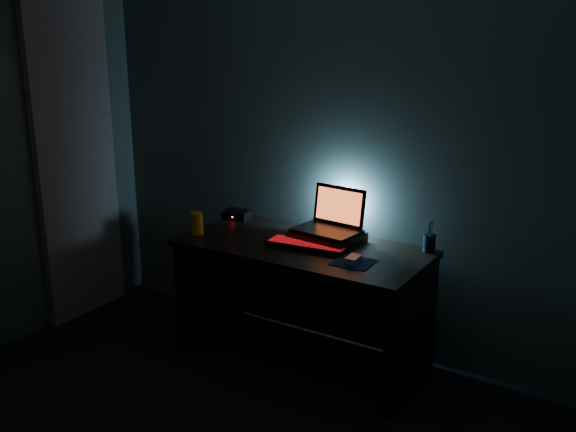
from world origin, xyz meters
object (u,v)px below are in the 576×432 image
object	(u,v)px
laptop	(332,221)
keyboard	(307,245)
juice_glass	(197,223)
mouse	(353,259)
router	(237,214)
pen_cup	(429,243)

from	to	relation	value
laptop	keyboard	world-z (taller)	laptop
juice_glass	keyboard	bearing A→B (deg)	10.64
mouse	keyboard	bearing A→B (deg)	162.82
juice_glass	router	distance (m)	0.41
juice_glass	router	size ratio (longest dim) A/B	0.71
keyboard	laptop	bearing A→B (deg)	71.93
keyboard	mouse	size ratio (longest dim) A/B	4.62
pen_cup	juice_glass	size ratio (longest dim) A/B	0.74
mouse	pen_cup	xyz separation A→B (m)	(0.29, 0.40, 0.03)
pen_cup	router	size ratio (longest dim) A/B	0.53
router	keyboard	bearing A→B (deg)	-31.26
mouse	juice_glass	size ratio (longest dim) A/B	0.79
mouse	juice_glass	xyz separation A→B (m)	(-1.07, -0.05, 0.05)
keyboard	juice_glass	distance (m)	0.74
mouse	juice_glass	bearing A→B (deg)	179.80
laptop	pen_cup	distance (m)	0.60
mouse	juice_glass	world-z (taller)	juice_glass
laptop	juice_glass	distance (m)	0.85
laptop	juice_glass	world-z (taller)	laptop
mouse	pen_cup	size ratio (longest dim) A/B	1.07
mouse	router	world-z (taller)	router
laptop	juice_glass	size ratio (longest dim) A/B	2.95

